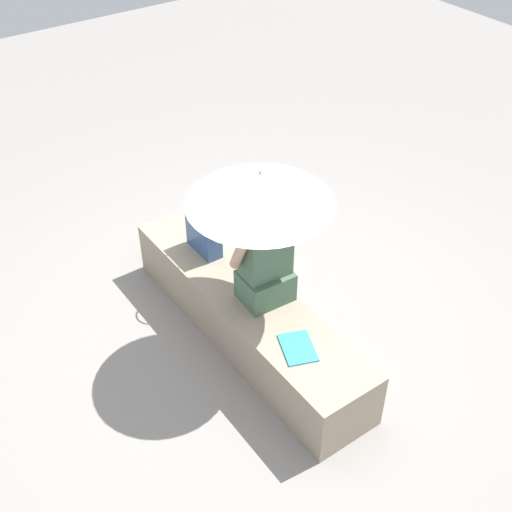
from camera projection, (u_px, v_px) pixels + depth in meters
The scene contains 6 objects.
ground_plane at pixel (247, 337), 4.96m from camera, with size 14.00×14.00×0.00m, color gray.
stone_bench at pixel (247, 315), 4.82m from camera, with size 2.30×0.52×0.44m, color gray.
person_seated at pixel (266, 254), 4.40m from camera, with size 0.30×0.48×0.90m.
parasol at pixel (260, 188), 4.07m from camera, with size 0.95×0.95×1.05m.
handbag_black at pixel (204, 232), 4.95m from camera, with size 0.32×0.23×0.34m.
magazine at pixel (298, 348), 4.26m from camera, with size 0.28×0.20×0.01m, color #339ED1.
Camera 1 is at (-2.88, 1.97, 3.57)m, focal length 46.69 mm.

